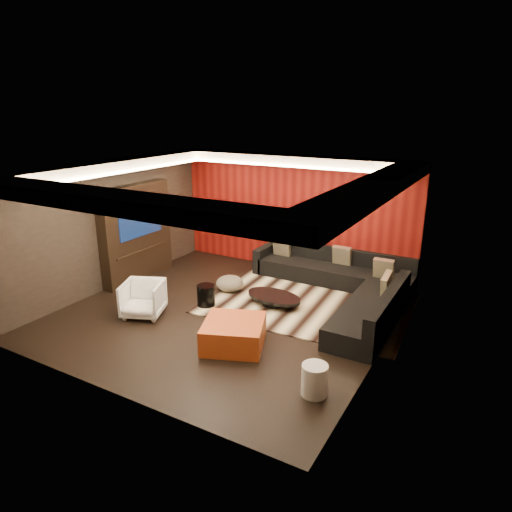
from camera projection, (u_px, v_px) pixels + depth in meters
The scene contains 26 objects.
floor at pixel (228, 313), 8.93m from camera, with size 6.00×6.00×0.02m, color black.
ceiling at pixel (225, 168), 8.05m from camera, with size 6.00×6.00×0.02m, color silver.
wall_back at pixel (294, 213), 10.98m from camera, with size 6.00×0.02×2.80m, color black.
wall_left at pixel (110, 225), 9.90m from camera, with size 0.02×6.00×2.80m, color black.
wall_right at pixel (389, 272), 7.08m from camera, with size 0.02×6.00×2.80m, color black.
red_feature_wall at pixel (294, 213), 10.95m from camera, with size 5.98×0.05×2.78m, color #6B0C0A.
soffit_back at pixel (290, 160), 10.32m from camera, with size 6.00×0.60×0.22m, color silver.
soffit_front at pixel (109, 201), 5.85m from camera, with size 6.00×0.60×0.22m, color silver.
soffit_left at pixel (115, 166), 9.35m from camera, with size 0.60×4.80×0.22m, color silver.
soffit_right at pixel (376, 188), 6.82m from camera, with size 0.60×4.80×0.22m, color silver.
cove_back at pixel (283, 166), 10.07m from camera, with size 4.80×0.08×0.04m, color #FFD899.
cove_front at pixel (129, 203), 6.16m from camera, with size 4.80×0.08×0.04m, color #FFD899.
cove_left at pixel (127, 171), 9.22m from camera, with size 0.08×4.80×0.04m, color #FFD899.
cove_right at pixel (353, 192), 7.01m from camera, with size 0.08×4.80×0.04m, color #FFD899.
tv_surround at pixel (136, 233), 10.41m from camera, with size 0.30×2.00×2.20m, color black.
tv_screen at pixel (140, 219), 10.23m from camera, with size 0.04×1.30×0.80m, color black.
tv_shelf at pixel (143, 250), 10.46m from camera, with size 0.04×1.60×0.04m, color black.
rug at pixel (308, 303), 9.37m from camera, with size 4.00×3.00×0.02m, color beige.
coffee_table at pixel (274, 300), 9.23m from camera, with size 1.20×1.20×0.20m, color black.
drum_stool at pixel (206, 295), 9.17m from camera, with size 0.36×0.36×0.43m, color black.
striped_pouf at pixel (230, 283), 9.91m from camera, with size 0.60×0.60×0.33m, color #BAAB90.
white_side_table at pixel (315, 380), 6.34m from camera, with size 0.37×0.37×0.46m, color white.
orange_ottoman at pixel (234, 334), 7.65m from camera, with size 0.99×0.99×0.44m, color maroon.
armchair at pixel (143, 299), 8.72m from camera, with size 0.73×0.75×0.69m, color white.
sectional_sofa at pixel (345, 286), 9.58m from camera, with size 3.65×3.50×0.75m.
throw_pillows at pixel (345, 263), 9.90m from camera, with size 3.09×1.64×0.50m.
Camera 1 is at (4.49, -6.80, 3.85)m, focal length 32.00 mm.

